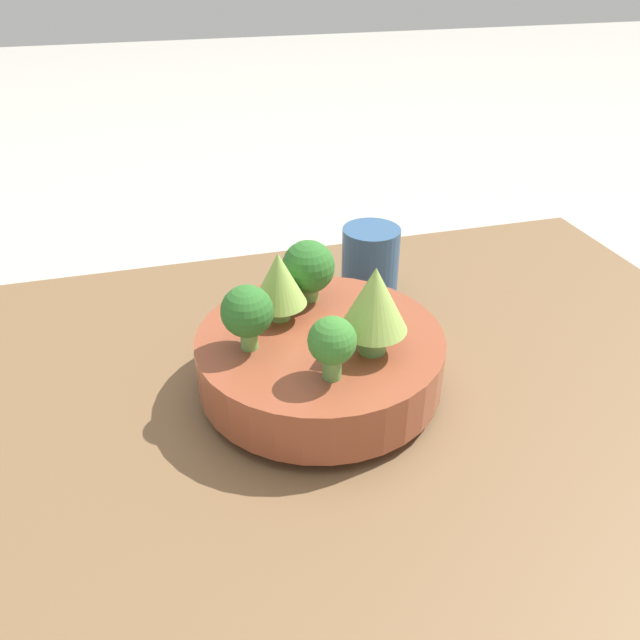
{
  "coord_description": "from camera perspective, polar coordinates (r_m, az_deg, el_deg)",
  "views": [
    {
      "loc": [
        -0.13,
        -0.54,
        0.49
      ],
      "look_at": [
        0.02,
        0.01,
        0.13
      ],
      "focal_mm": 35.0,
      "sensor_mm": 36.0,
      "label": 1
    }
  ],
  "objects": [
    {
      "name": "broccoli_floret_back",
      "position": [
        0.73,
        -1.07,
        4.79
      ],
      "size": [
        0.06,
        0.06,
        0.07
      ],
      "color": "#6BA34C",
      "rests_on": "bowl"
    },
    {
      "name": "table",
      "position": [
        0.73,
        -1.31,
        -8.28
      ],
      "size": [
        1.17,
        0.76,
        0.04
      ],
      "color": "brown",
      "rests_on": "ground_plane"
    },
    {
      "name": "ground_plane",
      "position": [
        0.74,
        -1.29,
        -9.36
      ],
      "size": [
        6.0,
        6.0,
        0.0
      ],
      "primitive_type": "plane",
      "color": "#ADA89E"
    },
    {
      "name": "bowl",
      "position": [
        0.7,
        -0.0,
        -3.57
      ],
      "size": [
        0.28,
        0.28,
        0.07
      ],
      "color": "brown",
      "rests_on": "table"
    },
    {
      "name": "cup",
      "position": [
        0.9,
        4.62,
        5.4
      ],
      "size": [
        0.08,
        0.08,
        0.1
      ],
      "color": "#33567F",
      "rests_on": "table"
    },
    {
      "name": "broccoli_floret_front",
      "position": [
        0.6,
        1.12,
        -2.09
      ],
      "size": [
        0.05,
        0.05,
        0.07
      ],
      "color": "#609347",
      "rests_on": "bowl"
    },
    {
      "name": "romanesco_piece_near",
      "position": [
        0.63,
        5.01,
        1.68
      ],
      "size": [
        0.07,
        0.07,
        0.1
      ],
      "color": "#609347",
      "rests_on": "bowl"
    },
    {
      "name": "romanesco_piece_far",
      "position": [
        0.69,
        -3.79,
        3.66
      ],
      "size": [
        0.06,
        0.06,
        0.08
      ],
      "color": "#7AB256",
      "rests_on": "bowl"
    },
    {
      "name": "broccoli_floret_left",
      "position": [
        0.65,
        -6.67,
        0.68
      ],
      "size": [
        0.06,
        0.06,
        0.07
      ],
      "color": "#6BA34C",
      "rests_on": "bowl"
    }
  ]
}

